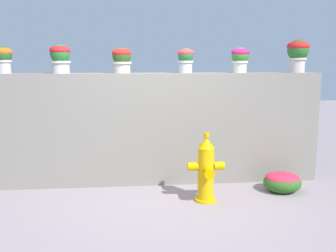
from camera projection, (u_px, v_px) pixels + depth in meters
ground_plane at (160, 208)px, 4.71m from camera, size 24.00×24.00×0.00m
stone_wall at (154, 128)px, 5.62m from camera, size 4.90×0.40×1.64m
potted_plant_0 at (3, 57)px, 5.25m from camera, size 0.25×0.25×0.37m
potted_plant_1 at (60, 56)px, 5.31m from camera, size 0.29×0.29×0.41m
potted_plant_2 at (122, 58)px, 5.37m from camera, size 0.28×0.28×0.37m
potted_plant_3 at (186, 58)px, 5.45m from camera, size 0.24×0.24×0.36m
potted_plant_4 at (240, 57)px, 5.57m from camera, size 0.27×0.27×0.37m
potted_plant_5 at (298, 52)px, 5.65m from camera, size 0.33×0.33×0.49m
fire_hydrant at (206, 170)px, 4.89m from camera, size 0.48×0.39×0.90m
flower_bush_left at (282, 181)px, 5.30m from camera, size 0.53×0.48×0.29m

